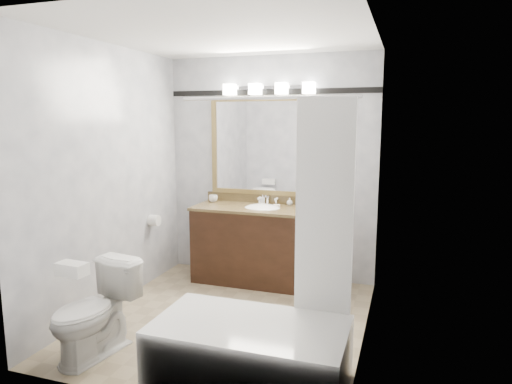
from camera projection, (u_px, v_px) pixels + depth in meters
room at (227, 184)px, 3.96m from camera, size 2.42×2.62×2.52m
vanity at (262, 244)px, 5.04m from camera, size 1.53×0.58×0.97m
mirror at (270, 146)px, 5.12m from camera, size 1.40×0.04×1.10m
vanity_light_bar at (269, 89)px, 4.97m from camera, size 1.02×0.14×0.12m
accent_stripe at (270, 92)px, 5.03m from camera, size 2.40×0.01×0.06m
bathtub at (254, 346)px, 3.09m from camera, size 1.30×0.75×1.96m
tp_roll at (154, 220)px, 5.02m from camera, size 0.11×0.12×0.12m
toilet at (94, 312)px, 3.46m from camera, size 0.52×0.76×0.72m
tissue_box at (72, 269)px, 3.21m from camera, size 0.23×0.13×0.09m
coffee_maker at (309, 193)px, 4.73m from camera, size 0.20×0.25×0.38m
cup_left at (213, 199)px, 5.30m from camera, size 0.12×0.12×0.08m
soap_bottle_a at (263, 199)px, 5.17m from camera, size 0.06×0.06×0.11m
soap_bottle_b at (290, 202)px, 5.09m from camera, size 0.07×0.07×0.08m
soap_bar at (277, 205)px, 5.04m from camera, size 0.07×0.05×0.02m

